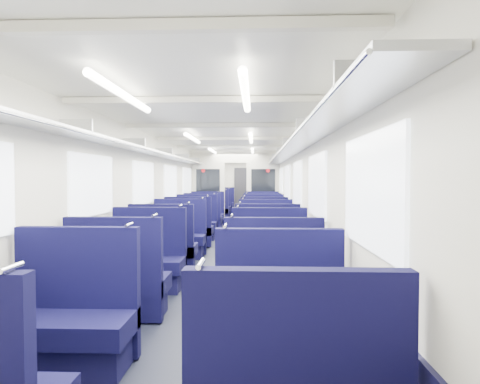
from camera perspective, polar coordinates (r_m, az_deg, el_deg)
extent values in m
cube|color=black|center=(10.28, -1.38, -6.49)|extent=(2.80, 18.00, 0.01)
cube|color=white|center=(10.20, -1.39, 6.69)|extent=(2.80, 18.00, 0.01)
cube|color=beige|center=(10.35, -9.14, 0.09)|extent=(0.02, 18.00, 2.35)
cube|color=black|center=(10.41, -9.04, -4.46)|extent=(0.03, 17.90, 0.70)
cube|color=beige|center=(10.18, 6.51, 0.07)|extent=(0.02, 18.00, 2.35)
cube|color=black|center=(10.24, 6.40, -4.55)|extent=(0.03, 17.90, 0.70)
cube|color=beige|center=(19.16, 0.32, 0.95)|extent=(2.80, 0.02, 2.35)
cube|color=#B2B5BA|center=(10.32, -8.18, 4.50)|extent=(0.34, 17.40, 0.04)
cylinder|color=silver|center=(10.29, -7.19, 4.40)|extent=(0.02, 17.40, 0.02)
cube|color=#B2B5BA|center=(4.58, -22.07, 8.62)|extent=(0.34, 0.03, 0.14)
cube|color=#B2B5BA|center=(6.44, -14.68, 6.72)|extent=(0.34, 0.03, 0.14)
cube|color=#B2B5BA|center=(8.37, -10.68, 5.63)|extent=(0.34, 0.03, 0.14)
cube|color=#B2B5BA|center=(10.33, -8.19, 4.94)|extent=(0.34, 0.03, 0.14)
cube|color=#B2B5BA|center=(12.30, -6.49, 4.47)|extent=(0.34, 0.03, 0.14)
cube|color=#B2B5BA|center=(14.28, -5.27, 4.12)|extent=(0.34, 0.03, 0.14)
cube|color=#B2B5BA|center=(16.26, -4.35, 3.86)|extent=(0.34, 0.03, 0.14)
cube|color=#B2B5BA|center=(18.25, -3.62, 3.65)|extent=(0.34, 0.03, 0.14)
cube|color=#B2B5BA|center=(10.17, 5.51, 4.55)|extent=(0.34, 17.40, 0.04)
cylinder|color=silver|center=(10.16, 4.49, 4.44)|extent=(0.02, 17.40, 0.02)
cube|color=#B2B5BA|center=(2.29, 17.44, 15.61)|extent=(0.34, 0.03, 0.14)
cube|color=#B2B5BA|center=(4.22, 10.21, 9.31)|extent=(0.34, 0.03, 0.14)
cube|color=#B2B5BA|center=(6.19, 7.63, 6.96)|extent=(0.34, 0.03, 0.14)
cube|color=#B2B5BA|center=(8.18, 6.31, 5.74)|extent=(0.34, 0.03, 0.14)
cube|color=#B2B5BA|center=(10.17, 5.51, 5.00)|extent=(0.34, 0.03, 0.14)
cube|color=#B2B5BA|center=(12.17, 4.97, 4.50)|extent=(0.34, 0.03, 0.14)
cube|color=#B2B5BA|center=(14.17, 4.59, 4.14)|extent=(0.34, 0.03, 0.14)
cube|color=#B2B5BA|center=(16.16, 4.30, 3.87)|extent=(0.34, 0.03, 0.14)
cube|color=#B2B5BA|center=(18.16, 4.07, 3.66)|extent=(0.34, 0.03, 0.14)
cube|color=white|center=(5.34, -20.02, 0.90)|extent=(0.02, 1.30, 0.75)
cube|color=white|center=(7.52, -13.37, 1.23)|extent=(0.02, 1.30, 0.75)
cube|color=white|center=(9.76, -9.73, 1.41)|extent=(0.02, 1.30, 0.75)
cube|color=white|center=(12.02, -7.45, 1.52)|extent=(0.02, 1.30, 0.75)
cube|color=white|center=(14.78, -5.62, 1.60)|extent=(0.02, 1.30, 0.75)
cube|color=white|center=(17.06, -4.57, 1.65)|extent=(0.02, 1.30, 0.75)
cube|color=white|center=(2.75, 17.80, 0.04)|extent=(0.02, 1.30, 0.75)
cube|color=white|center=(5.00, 10.72, 0.92)|extent=(0.02, 1.30, 0.75)
cube|color=white|center=(7.28, 8.05, 1.24)|extent=(0.02, 1.30, 0.75)
cube|color=white|center=(9.57, 6.66, 1.41)|extent=(0.02, 1.30, 0.75)
cube|color=white|center=(11.87, 5.80, 1.52)|extent=(0.02, 1.30, 0.75)
cube|color=white|center=(14.66, 5.13, 1.60)|extent=(0.02, 1.30, 0.75)
cube|color=white|center=(16.96, 4.74, 1.65)|extent=(0.02, 1.30, 0.75)
cube|color=silver|center=(2.38, -14.66, 21.62)|extent=(2.70, 0.06, 0.06)
cube|color=silver|center=(4.27, -6.63, 12.78)|extent=(2.70, 0.06, 0.06)
cube|color=silver|center=(6.23, -3.76, 9.35)|extent=(2.70, 0.06, 0.06)
cube|color=silver|center=(8.21, -2.28, 7.56)|extent=(2.70, 0.06, 0.06)
cube|color=silver|center=(10.20, -1.39, 6.46)|extent=(2.70, 0.06, 0.06)
cube|color=silver|center=(12.19, -0.79, 5.73)|extent=(2.70, 0.06, 0.06)
cube|color=silver|center=(14.18, -0.36, 5.19)|extent=(2.70, 0.06, 0.06)
cube|color=silver|center=(16.18, -0.04, 4.79)|extent=(2.70, 0.06, 0.06)
cube|color=silver|center=(18.17, 0.21, 4.48)|extent=(2.70, 0.06, 0.06)
cylinder|color=white|center=(3.91, -16.01, 12.98)|extent=(0.07, 1.60, 0.07)
cylinder|color=white|center=(7.77, -6.66, 7.49)|extent=(0.07, 1.60, 0.07)
cylinder|color=white|center=(11.23, -3.88, 5.79)|extent=(0.07, 1.60, 0.07)
cylinder|color=white|center=(15.71, -2.12, 4.69)|extent=(0.07, 1.60, 0.07)
cylinder|color=white|center=(3.72, 0.78, 13.62)|extent=(0.07, 1.60, 0.07)
cylinder|color=white|center=(7.68, 1.55, 7.57)|extent=(0.07, 1.60, 0.07)
cylinder|color=white|center=(11.17, 1.77, 5.81)|extent=(0.07, 1.60, 0.07)
cylinder|color=white|center=(15.66, 1.91, 4.70)|extent=(0.07, 1.60, 0.07)
cube|color=black|center=(19.10, 0.31, 0.43)|extent=(0.75, 0.06, 2.00)
cube|color=silver|center=(12.93, -4.50, 0.47)|extent=(1.05, 0.08, 2.35)
cube|color=black|center=(12.88, -4.53, 1.47)|extent=(0.76, 0.02, 0.80)
cylinder|color=red|center=(12.89, -5.20, 3.02)|extent=(0.12, 0.01, 0.12)
cube|color=silver|center=(12.84, 3.28, 0.46)|extent=(1.05, 0.08, 2.35)
cube|color=black|center=(12.79, 3.28, 1.47)|extent=(0.76, 0.02, 0.80)
cylinder|color=red|center=(12.79, 3.96, 3.03)|extent=(0.12, 0.01, 0.12)
cube|color=silver|center=(12.87, -0.63, 4.92)|extent=(0.70, 0.08, 0.35)
cylinder|color=silver|center=(2.01, -29.52, -9.24)|extent=(0.02, 0.16, 0.02)
cylinder|color=silver|center=(1.84, -5.58, -10.03)|extent=(0.02, 0.16, 0.02)
cube|color=#0B0A34|center=(3.58, -23.26, -17.06)|extent=(1.02, 0.53, 0.17)
cube|color=black|center=(3.66, -23.21, -20.30)|extent=(0.94, 0.43, 0.26)
cube|color=#0B0A34|center=(3.71, -21.82, -12.93)|extent=(1.02, 0.10, 1.09)
cylinder|color=silver|center=(3.46, -15.37, -4.45)|extent=(0.02, 0.16, 0.02)
cube|color=#0B0A34|center=(3.22, 5.72, -19.12)|extent=(1.02, 0.53, 0.17)
cube|color=black|center=(3.31, 5.71, -22.65)|extent=(0.94, 0.43, 0.26)
cube|color=#0B0A34|center=(3.36, 5.50, -14.38)|extent=(1.02, 0.10, 1.09)
cylinder|color=silver|center=(3.25, -2.11, -4.78)|extent=(0.02, 0.16, 0.02)
cube|color=#0B0A34|center=(4.71, -16.44, -12.35)|extent=(1.02, 0.53, 0.17)
cube|color=black|center=(4.77, -16.41, -14.89)|extent=(0.94, 0.43, 0.26)
cube|color=#0B0A34|center=(4.46, -17.38, -10.35)|extent=(1.02, 0.10, 1.09)
cylinder|color=silver|center=(4.25, -11.96, -3.23)|extent=(0.02, 0.16, 0.02)
cube|color=#0B0A34|center=(4.51, 4.66, -12.94)|extent=(1.02, 0.53, 0.17)
cube|color=black|center=(4.57, 4.65, -15.59)|extent=(0.94, 0.43, 0.26)
cube|color=#0B0A34|center=(4.24, 4.79, -10.91)|extent=(1.02, 0.10, 1.09)
cylinder|color=silver|center=(4.16, -1.15, -3.30)|extent=(0.02, 0.16, 0.02)
cube|color=#0B0A34|center=(5.64, -13.15, -9.94)|extent=(1.02, 0.53, 0.17)
cube|color=black|center=(5.69, -13.13, -12.09)|extent=(0.94, 0.43, 0.26)
cube|color=#0B0A34|center=(5.81, -12.59, -7.45)|extent=(1.02, 0.10, 1.09)
cylinder|color=silver|center=(5.65, -8.39, -1.94)|extent=(0.02, 0.16, 0.02)
cube|color=#0B0A34|center=(5.42, 4.23, -10.39)|extent=(1.02, 0.53, 0.17)
cube|color=black|center=(5.47, 4.23, -12.62)|extent=(0.94, 0.43, 0.26)
cube|color=#0B0A34|center=(5.59, 4.16, -7.77)|extent=(1.02, 0.10, 1.09)
cylinder|color=silver|center=(5.53, -0.30, -2.00)|extent=(0.02, 0.16, 0.02)
cube|color=#0B0A34|center=(6.70, -10.59, -8.03)|extent=(1.02, 0.53, 0.17)
cube|color=black|center=(6.75, -10.58, -9.86)|extent=(0.94, 0.43, 0.26)
cube|color=#0B0A34|center=(6.46, -11.04, -6.49)|extent=(1.02, 0.10, 1.09)
cylinder|color=silver|center=(6.32, -7.26, -1.52)|extent=(0.02, 0.16, 0.02)
cube|color=#0B0A34|center=(6.66, 3.85, -8.08)|extent=(1.02, 0.53, 0.17)
cube|color=black|center=(6.70, 3.85, -9.91)|extent=(0.94, 0.43, 0.26)
cube|color=#0B0A34|center=(6.41, 3.91, -6.53)|extent=(1.02, 0.10, 1.09)
cylinder|color=silver|center=(6.35, 0.03, -1.49)|extent=(0.02, 0.16, 0.02)
cube|color=#0B0A34|center=(7.81, -8.71, -6.60)|extent=(1.02, 0.53, 0.17)
cube|color=black|center=(7.85, -8.70, -8.17)|extent=(0.94, 0.43, 0.26)
cube|color=#0B0A34|center=(8.00, -8.42, -4.85)|extent=(1.02, 0.10, 1.09)
cylinder|color=silver|center=(7.88, -5.36, -0.83)|extent=(0.02, 0.16, 0.02)
cube|color=#0B0A34|center=(7.60, 3.65, -6.82)|extent=(1.02, 0.53, 0.17)
cube|color=black|center=(7.63, 3.65, -8.44)|extent=(0.94, 0.43, 0.26)
cube|color=#0B0A34|center=(7.78, 3.61, -5.02)|extent=(1.02, 0.10, 1.09)
cylinder|color=silver|center=(7.74, 0.42, -0.87)|extent=(0.02, 0.16, 0.02)
cube|color=#0B0A34|center=(9.11, -7.12, -5.37)|extent=(1.02, 0.53, 0.17)
cube|color=black|center=(9.14, -7.11, -6.73)|extent=(0.94, 0.43, 0.26)
cube|color=#0B0A34|center=(8.87, -7.35, -4.18)|extent=(1.02, 0.10, 1.09)
cylinder|color=silver|center=(8.77, -4.58, -0.55)|extent=(0.02, 0.16, 0.02)
cube|color=#0B0A34|center=(9.00, 3.43, -5.44)|extent=(1.02, 0.53, 0.17)
cube|color=black|center=(9.03, 3.42, -6.82)|extent=(0.94, 0.43, 0.26)
cube|color=#0B0A34|center=(8.76, 3.46, -4.24)|extent=(1.02, 0.10, 1.09)
cylinder|color=silver|center=(8.72, 0.63, -0.55)|extent=(0.02, 0.16, 0.02)
cube|color=#0B0A34|center=(10.01, -6.26, -4.71)|extent=(1.02, 0.53, 0.17)
cube|color=black|center=(10.03, -6.26, -5.95)|extent=(0.94, 0.43, 0.26)
cube|color=#0B0A34|center=(10.20, -6.08, -3.37)|extent=(1.02, 0.10, 1.09)
cylinder|color=silver|center=(10.11, -3.67, -0.21)|extent=(0.02, 0.16, 0.02)
cube|color=#0B0A34|center=(10.03, 3.31, -4.68)|extent=(1.02, 0.53, 0.17)
cube|color=black|center=(10.06, 3.30, -5.92)|extent=(0.94, 0.43, 0.26)
cube|color=#0B0A34|center=(10.22, 3.29, -3.35)|extent=(1.02, 0.10, 1.09)
cylinder|color=silver|center=(10.19, 0.86, -0.19)|extent=(0.02, 0.16, 0.02)
cube|color=#0B0A34|center=(11.39, -5.21, -3.89)|extent=(1.02, 0.53, 0.17)
cube|color=black|center=(11.41, -5.21, -4.98)|extent=(0.94, 0.43, 0.26)
cube|color=#0B0A34|center=(11.15, -5.36, -2.91)|extent=(1.02, 0.10, 1.09)
cylinder|color=silver|center=(11.07, -3.16, -0.03)|extent=(0.02, 0.16, 0.02)
cube|color=#0B0A34|center=(11.26, 3.19, -3.96)|extent=(1.02, 0.53, 0.17)
cube|color=black|center=(11.28, 3.19, -5.06)|extent=(0.94, 0.43, 0.26)
cube|color=#0B0A34|center=(11.02, 3.21, -2.97)|extent=(1.02, 0.10, 1.09)
cylinder|color=silver|center=(10.99, 0.96, -0.04)|extent=(0.02, 0.16, 0.02)
cube|color=#0B0A34|center=(12.22, -4.70, -3.50)|extent=(1.02, 0.53, 0.17)
cube|color=black|center=(12.24, -4.70, -4.51)|extent=(0.94, 0.43, 0.26)
cube|color=#0B0A34|center=(12.41, -4.58, -2.42)|extent=(1.02, 0.10, 1.09)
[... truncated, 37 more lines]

